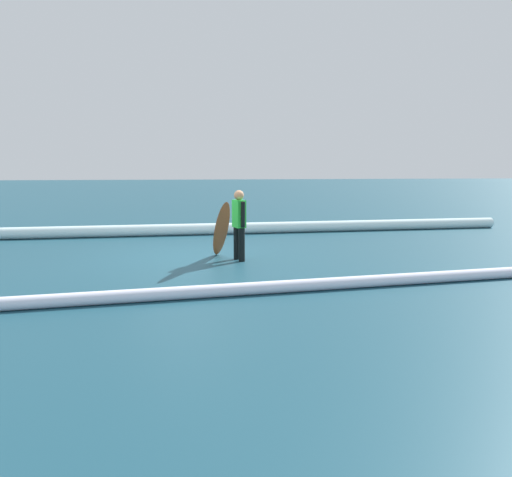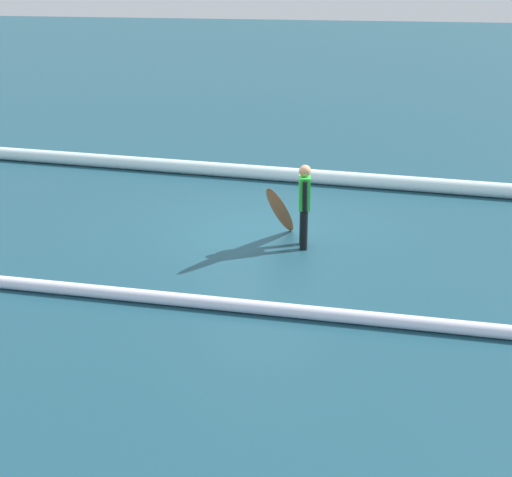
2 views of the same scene
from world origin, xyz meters
name	(u,v)px [view 2 (image 2 of 2)]	position (x,y,z in m)	size (l,w,h in m)	color
ground_plane	(261,231)	(0.00, 0.00, 0.00)	(174.00, 174.00, 0.00)	#1B4656
surfer	(304,202)	(-1.00, 0.64, 0.87)	(0.28, 0.53, 1.55)	black
surfboard	(281,211)	(-0.58, 0.75, 0.69)	(0.33, 1.85, 1.40)	#E55926
wave_crest_foreground	(236,171)	(1.72, -3.72, 0.17)	(0.35, 0.35, 24.39)	white
wave_crest_midground	(99,292)	(1.55, 3.73, 0.10)	(0.20, 0.20, 19.75)	white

